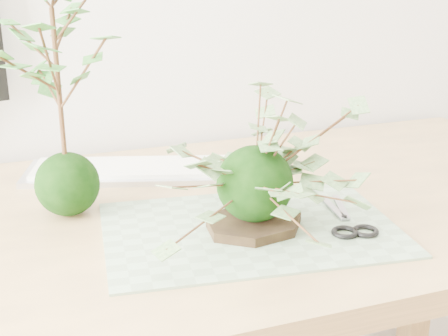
# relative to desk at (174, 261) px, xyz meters

# --- Properties ---
(desk) EXTENTS (1.60, 0.70, 0.74)m
(desk) POSITION_rel_desk_xyz_m (0.00, 0.00, 0.00)
(desk) COLOR tan
(desk) RESTS_ON ground_plane
(cutting_mat) EXTENTS (0.47, 0.34, 0.00)m
(cutting_mat) POSITION_rel_desk_xyz_m (0.09, -0.10, 0.09)
(cutting_mat) COLOR gray
(cutting_mat) RESTS_ON desk
(stone_dish) EXTENTS (0.18, 0.18, 0.01)m
(stone_dish) POSITION_rel_desk_xyz_m (0.10, -0.11, 0.10)
(stone_dish) COLOR black
(stone_dish) RESTS_ON cutting_mat
(ivy_kokedama) EXTENTS (0.41, 0.41, 0.23)m
(ivy_kokedama) POSITION_rel_desk_xyz_m (0.10, -0.11, 0.22)
(ivy_kokedama) COLOR black
(ivy_kokedama) RESTS_ON stone_dish
(maple_kokedama) EXTENTS (0.30, 0.30, 0.43)m
(maple_kokedama) POSITION_rel_desk_xyz_m (-0.16, 0.05, 0.39)
(maple_kokedama) COLOR black
(maple_kokedama) RESTS_ON desk
(keyboard) EXTENTS (0.48, 0.27, 0.02)m
(keyboard) POSITION_rel_desk_xyz_m (0.01, 0.19, 0.10)
(keyboard) COLOR silver
(keyboard) RESTS_ON desk
(scissors) EXTENTS (0.08, 0.17, 0.01)m
(scissors) POSITION_rel_desk_xyz_m (0.24, -0.16, 0.10)
(scissors) COLOR #9493A0
(scissors) RESTS_ON cutting_mat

